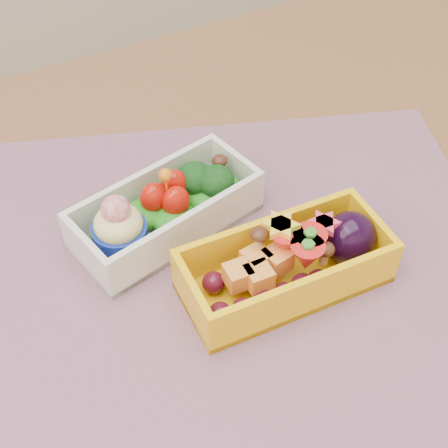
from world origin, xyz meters
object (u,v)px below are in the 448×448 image
bento_white (165,211)px  bento_yellow (290,263)px  table (239,345)px  placemat (219,261)px

bento_white → bento_yellow: bento_white is taller
table → bento_white: (-0.03, 0.08, 0.12)m
placemat → bento_white: bearing=113.6°
table → bento_yellow: 0.13m
placemat → bento_yellow: 0.07m
table → placemat: placemat is taller
table → placemat: size_ratio=2.43×
table → bento_white: bearing=110.5°
placemat → bento_white: bento_white is taller
bento_yellow → bento_white: bearing=124.5°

